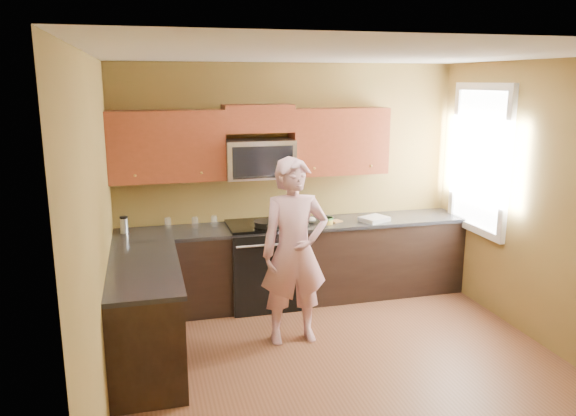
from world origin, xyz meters
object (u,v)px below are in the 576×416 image
object	(u,v)px
stove	(262,264)
travel_mug	(125,233)
microwave	(259,177)
woman	(294,252)
butter_tub	(327,224)
frying_pan	(266,226)

from	to	relation	value
stove	travel_mug	world-z (taller)	travel_mug
microwave	woman	size ratio (longest dim) A/B	0.42
microwave	butter_tub	world-z (taller)	microwave
microwave	travel_mug	bearing A→B (deg)	-178.75
stove	frying_pan	xyz separation A→B (m)	(0.02, -0.12, 0.47)
stove	woman	xyz separation A→B (m)	(0.11, -0.96, 0.43)
microwave	frying_pan	size ratio (longest dim) A/B	1.59
stove	butter_tub	world-z (taller)	butter_tub
butter_tub	microwave	bearing A→B (deg)	163.91
stove	travel_mug	distance (m)	1.54
woman	stove	bearing A→B (deg)	97.38
microwave	woman	bearing A→B (deg)	-84.15
stove	frying_pan	size ratio (longest dim) A/B	1.98
frying_pan	stove	bearing A→B (deg)	106.94
frying_pan	butter_tub	bearing A→B (deg)	9.23
woman	butter_tub	bearing A→B (deg)	55.11
stove	frying_pan	bearing A→B (deg)	-79.49
microwave	butter_tub	size ratio (longest dim) A/B	5.70
microwave	woman	distance (m)	1.22
stove	butter_tub	bearing A→B (deg)	-6.75
travel_mug	woman	bearing A→B (deg)	-33.50
woman	microwave	bearing A→B (deg)	96.63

